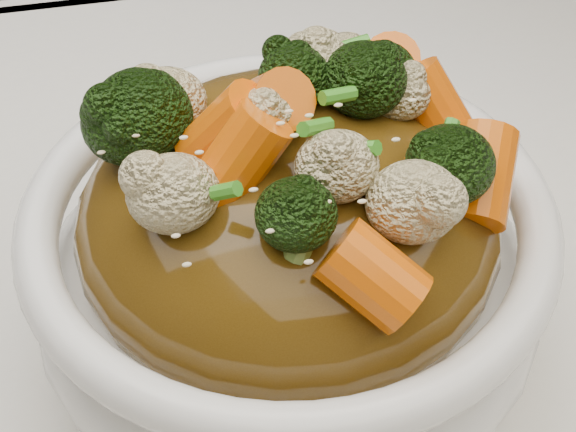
{
  "coord_description": "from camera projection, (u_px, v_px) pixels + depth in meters",
  "views": [
    {
      "loc": [
        -0.11,
        -0.24,
        1.11
      ],
      "look_at": [
        -0.04,
        0.04,
        0.83
      ],
      "focal_mm": 55.0,
      "sensor_mm": 36.0,
      "label": 1
    }
  ],
  "objects": [
    {
      "name": "sauce_base",
      "position": [
        288.0,
        221.0,
        0.4
      ],
      "size": [
        0.25,
        0.25,
        0.1
      ],
      "primitive_type": "ellipsoid",
      "rotation": [
        0.0,
        0.0,
        -0.41
      ],
      "color": "#4D340D",
      "rests_on": "bowl"
    },
    {
      "name": "bowl",
      "position": [
        288.0,
        270.0,
        0.42
      ],
      "size": [
        0.32,
        0.32,
        0.09
      ],
      "primitive_type": null,
      "rotation": [
        0.0,
        0.0,
        -0.41
      ],
      "color": "white",
      "rests_on": "tablecloth"
    },
    {
      "name": "tablecloth",
      "position": [
        391.0,
        403.0,
        0.44
      ],
      "size": [
        1.2,
        0.8,
        0.04
      ],
      "primitive_type": "cube",
      "color": "white",
      "rests_on": "dining_table"
    },
    {
      "name": "cauliflower",
      "position": [
        288.0,
        103.0,
        0.35
      ],
      "size": [
        0.25,
        0.25,
        0.04
      ],
      "primitive_type": null,
      "rotation": [
        0.0,
        0.0,
        -0.41
      ],
      "color": "beige",
      "rests_on": "sauce_base"
    },
    {
      "name": "broccoli",
      "position": [
        288.0,
        99.0,
        0.35
      ],
      "size": [
        0.25,
        0.25,
        0.05
      ],
      "primitive_type": null,
      "rotation": [
        0.0,
        0.0,
        -0.41
      ],
      "color": "black",
      "rests_on": "sauce_base"
    },
    {
      "name": "scallions",
      "position": [
        288.0,
        94.0,
        0.35
      ],
      "size": [
        0.19,
        0.19,
        0.02
      ],
      "primitive_type": null,
      "rotation": [
        0.0,
        0.0,
        -0.41
      ],
      "color": "#388F21",
      "rests_on": "sauce_base"
    },
    {
      "name": "carrots",
      "position": [
        288.0,
        97.0,
        0.35
      ],
      "size": [
        0.25,
        0.25,
        0.06
      ],
      "primitive_type": null,
      "rotation": [
        0.0,
        0.0,
        -0.41
      ],
      "color": "#E76107",
      "rests_on": "sauce_base"
    },
    {
      "name": "sesame_seeds",
      "position": [
        288.0,
        94.0,
        0.35
      ],
      "size": [
        0.23,
        0.23,
        0.01
      ],
      "primitive_type": null,
      "rotation": [
        0.0,
        0.0,
        -0.41
      ],
      "color": "beige",
      "rests_on": "sauce_base"
    }
  ]
}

